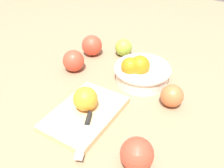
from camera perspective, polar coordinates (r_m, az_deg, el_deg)
ground_plane at (r=0.80m, az=-0.48°, el=-2.11°), size 2.40×2.40×0.00m
bowl at (r=0.84m, az=6.88°, el=3.00°), size 0.20×0.20×0.10m
cutting_board at (r=0.71m, az=-6.36°, el=-6.96°), size 0.25×0.17×0.02m
orange_on_board at (r=0.69m, az=-6.33°, el=-3.53°), size 0.07×0.07×0.07m
knife at (r=0.65m, az=-6.15°, el=-10.30°), size 0.15×0.08×0.01m
apple_back_right at (r=0.58m, az=5.93°, el=-16.17°), size 0.08×0.08×0.08m
apple_front_left at (r=0.90m, az=-9.10°, el=5.45°), size 0.08×0.08×0.08m
apple_back_left at (r=0.75m, az=14.02°, el=-2.73°), size 0.07×0.07×0.07m
apple_front_left_2 at (r=1.00m, az=2.74°, el=8.65°), size 0.07×0.07×0.07m
apple_front_left_3 at (r=1.00m, az=-4.79°, el=9.10°), size 0.08×0.08×0.08m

